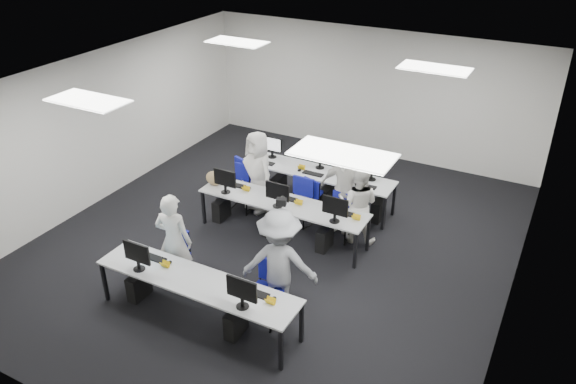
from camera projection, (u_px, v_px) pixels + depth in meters
The scene contains 23 objects.
room at pixel (277, 168), 9.55m from camera, with size 9.00×9.02×3.00m.
ceiling_panels at pixel (276, 83), 8.85m from camera, with size 5.20×4.60×0.02m.
desk_front at pixel (196, 283), 8.08m from camera, with size 3.20×0.70×0.73m.
desk_mid at pixel (282, 204), 10.10m from camera, with size 3.20×0.70×0.73m.
desk_back at pixel (316, 174), 11.19m from camera, with size 3.20×0.70×0.73m.
equipment_front at pixel (187, 297), 8.30m from camera, with size 2.51×0.41×1.19m.
equipment_mid at pixel (273, 217), 10.32m from camera, with size 2.91×0.41×1.19m.
equipment_back at pixel (325, 190), 11.28m from camera, with size 2.91×0.41×1.19m.
chair_0 at pixel (175, 263), 9.21m from camera, with size 0.48×0.52×0.86m.
chair_1 at pixel (266, 302), 8.29m from camera, with size 0.46×0.50×0.94m.
chair_2 at pixel (242, 196), 11.20m from camera, with size 0.49×0.53×0.91m.
chair_3 at pixel (305, 209), 10.76m from camera, with size 0.53×0.56×0.85m.
chair_4 at pixel (339, 224), 10.27m from camera, with size 0.45×0.49×0.85m.
chair_5 at pixel (251, 186), 11.51m from camera, with size 0.63×0.66×0.98m.
chair_6 at pixel (308, 202), 10.96m from camera, with size 0.45×0.49×0.92m.
chair_7 at pixel (350, 213), 10.61m from camera, with size 0.53×0.56×0.87m.
handbag at pixel (214, 178), 10.59m from camera, with size 0.34×0.22×0.28m, color #99804F.
student_0 at pixel (174, 241), 8.78m from camera, with size 0.60×0.39×1.65m, color silver.
student_1 at pixel (358, 204), 9.97m from camera, with size 0.72×0.56×1.49m, color silver.
student_2 at pixel (258, 172), 10.93m from camera, with size 0.81×0.52×1.65m, color silver.
student_3 at pixel (344, 190), 10.27m from camera, with size 0.97×0.40×1.66m, color silver.
photographer at pixel (280, 263), 8.17m from camera, with size 1.13×0.65×1.75m, color slate.
dslr_camera at pixel (281, 202), 7.89m from camera, with size 0.14×0.18×0.10m, color black.
Camera 1 is at (4.21, -7.50, 5.68)m, focal length 35.00 mm.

